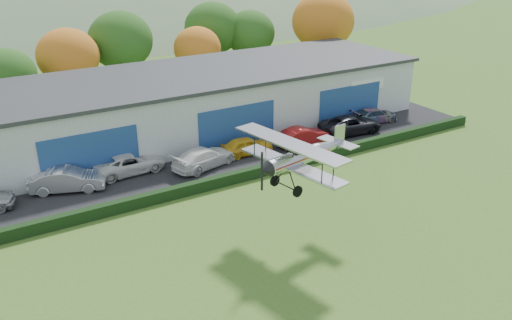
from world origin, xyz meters
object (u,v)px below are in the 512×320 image
car_1 (67,179)px  car_2 (130,163)px  biplane (302,155)px  car_4 (247,146)px  car_5 (303,136)px  car_7 (374,115)px  hangar (205,99)px  car_6 (350,124)px  car_3 (204,158)px

car_1 → car_2: size_ratio=0.94×
biplane → car_4: bearing=63.4°
car_1 → car_2: (4.68, 0.69, -0.09)m
car_1 → biplane: size_ratio=0.65×
car_5 → car_7: (9.22, 1.25, -0.09)m
car_2 → car_7: (23.47, -0.88, -0.06)m
car_4 → car_7: size_ratio=0.90×
car_4 → car_5: size_ratio=0.90×
hangar → car_2: 11.42m
car_1 → car_2: car_1 is taller
car_5 → car_7: car_5 is taller
car_4 → car_5: 5.06m
car_2 → car_6: (19.62, -1.96, 0.06)m
car_3 → car_5: (9.08, -0.19, 0.00)m
hangar → car_7: hangar is taller
biplane → car_6: bearing=29.4°
car_5 → hangar: bearing=30.7°
car_2 → car_7: size_ratio=1.14×
hangar → car_3: (-4.17, -8.25, -1.84)m
car_1 → car_3: (9.85, -1.25, -0.06)m
hangar → car_1: 15.77m
car_1 → car_4: bearing=-73.0°
car_1 → car_4: car_1 is taller
car_5 → biplane: bearing=144.0°
car_5 → car_6: (5.37, 0.17, 0.03)m
car_2 → car_5: bearing=-101.0°
car_2 → biplane: (5.73, -13.63, 4.33)m
car_5 → car_4: bearing=82.8°
car_6 → car_2: bearing=89.6°
car_5 → car_1: bearing=86.2°
car_2 → car_7: bearing=-94.6°
car_6 → biplane: bearing=135.3°
hangar → car_3: hangar is taller
car_2 → car_5: (14.25, -2.13, 0.03)m
car_1 → car_5: bearing=-74.2°
car_4 → car_2: bearing=86.9°
car_6 → car_7: size_ratio=1.23×
car_2 → car_6: bearing=-98.2°
car_2 → car_6: car_6 is taller
car_4 → biplane: (-3.50, -12.18, 4.35)m
car_5 → biplane: biplane is taller
car_3 → car_6: bearing=-105.6°
car_5 → biplane: (-8.51, -11.50, 4.30)m
car_7 → car_2: bearing=93.4°
car_3 → car_7: 18.33m
car_4 → car_6: size_ratio=0.74×
hangar → car_2: bearing=-146.0°
car_1 → car_2: 4.73m
car_4 → car_7: bearing=-81.9°
biplane → car_3: bearing=82.2°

